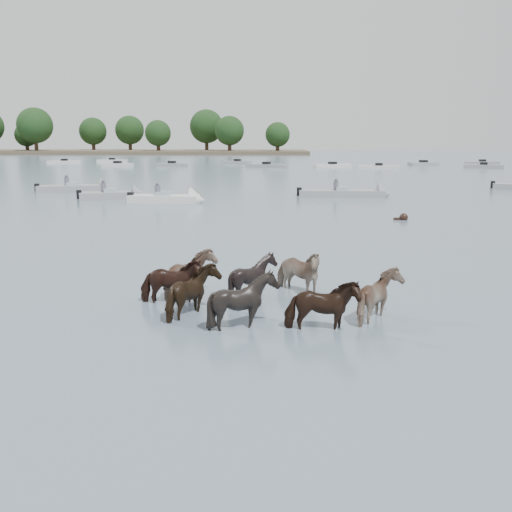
{
  "coord_description": "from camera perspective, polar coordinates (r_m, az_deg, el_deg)",
  "views": [
    {
      "loc": [
        0.25,
        -12.52,
        4.02
      ],
      "look_at": [
        -0.13,
        1.85,
        1.1
      ],
      "focal_mm": 40.38,
      "sensor_mm": 36.0,
      "label": 1
    }
  ],
  "objects": [
    {
      "name": "motorboat_a",
      "position": [
        41.06,
        -13.32,
        5.89
      ],
      "size": [
        4.74,
        2.91,
        1.92
      ],
      "rotation": [
        0.0,
        0.0,
        0.32
      ],
      "color": "gray",
      "rests_on": "ground"
    },
    {
      "name": "motorboat_c",
      "position": [
        41.69,
        9.59,
        6.11
      ],
      "size": [
        6.66,
        1.82,
        1.92
      ],
      "rotation": [
        0.0,
        0.0,
        -0.03
      ],
      "color": "gray",
      "rests_on": "ground"
    },
    {
      "name": "shoreline",
      "position": [
        177.09,
        -22.17,
        9.53
      ],
      "size": [
        160.0,
        30.0,
        1.0
      ],
      "primitive_type": "cube",
      "color": "#4C4233",
      "rests_on": "ground"
    },
    {
      "name": "motorboat_b",
      "position": [
        37.65,
        -8.03,
        5.6
      ],
      "size": [
        5.13,
        2.03,
        1.92
      ],
      "rotation": [
        0.0,
        0.0,
        -0.09
      ],
      "color": "silver",
      "rests_on": "ground"
    },
    {
      "name": "ground",
      "position": [
        13.15,
        0.36,
        -6.32
      ],
      "size": [
        400.0,
        400.0,
        0.0
      ],
      "primitive_type": "plane",
      "color": "slate",
      "rests_on": "ground"
    },
    {
      "name": "swimming_pony",
      "position": [
        30.22,
        14.33,
        3.68
      ],
      "size": [
        0.72,
        0.44,
        0.44
      ],
      "color": "black",
      "rests_on": "ground"
    },
    {
      "name": "treeline",
      "position": [
        176.47,
        -23.12,
        11.48
      ],
      "size": [
        148.67,
        22.4,
        12.33
      ],
      "color": "#382619",
      "rests_on": "ground"
    },
    {
      "name": "motorboat_f",
      "position": [
        47.69,
        -16.81,
        6.44
      ],
      "size": [
        5.91,
        2.9,
        1.92
      ],
      "rotation": [
        0.0,
        0.0,
        0.24
      ],
      "color": "gray",
      "rests_on": "ground"
    },
    {
      "name": "pony_herd",
      "position": [
        13.81,
        -0.33,
        -3.37
      ],
      "size": [
        6.42,
        4.63,
        1.44
      ],
      "color": "black",
      "rests_on": "ground"
    },
    {
      "name": "distant_flotilla",
      "position": [
        89.38,
        1.98,
        9.08
      ],
      "size": [
        105.24,
        26.09,
        0.93
      ],
      "color": "silver",
      "rests_on": "ground"
    }
  ]
}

